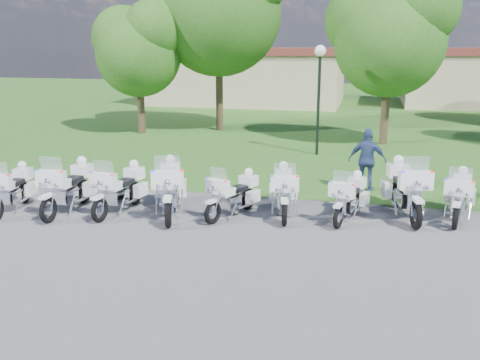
% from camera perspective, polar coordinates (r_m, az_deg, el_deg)
% --- Properties ---
extents(ground, '(100.00, 100.00, 0.00)m').
position_cam_1_polar(ground, '(13.04, -1.82, -5.28)').
color(ground, '#545459').
rests_on(ground, ground).
extents(grass_lawn, '(100.00, 48.00, 0.01)m').
position_cam_1_polar(grass_lawn, '(39.21, 9.02, 7.74)').
color(grass_lawn, '#34581B').
rests_on(grass_lawn, ground).
extents(motorcycle_0, '(0.98, 2.18, 1.48)m').
position_cam_1_polar(motorcycle_0, '(15.59, -23.12, -0.79)').
color(motorcycle_0, black).
rests_on(motorcycle_0, ground).
extents(motorcycle_1, '(0.82, 2.46, 1.65)m').
position_cam_1_polar(motorcycle_1, '(14.97, -17.81, -0.62)').
color(motorcycle_1, black).
rests_on(motorcycle_1, ground).
extents(motorcycle_2, '(0.92, 2.31, 1.55)m').
position_cam_1_polar(motorcycle_2, '(14.58, -12.65, -0.84)').
color(motorcycle_2, black).
rests_on(motorcycle_2, ground).
extents(motorcycle_3, '(1.38, 2.51, 1.75)m').
position_cam_1_polar(motorcycle_3, '(14.10, -7.52, -0.78)').
color(motorcycle_3, black).
rests_on(motorcycle_3, ground).
extents(motorcycle_4, '(1.19, 1.98, 1.41)m').
position_cam_1_polar(motorcycle_4, '(13.91, -0.65, -1.47)').
color(motorcycle_4, black).
rests_on(motorcycle_4, ground).
extents(motorcycle_5, '(1.02, 2.29, 1.55)m').
position_cam_1_polar(motorcycle_5, '(14.05, 4.69, -1.11)').
color(motorcycle_5, black).
rests_on(motorcycle_5, ground).
extents(motorcycle_6, '(1.00, 2.05, 1.40)m').
position_cam_1_polar(motorcycle_6, '(13.92, 11.58, -1.76)').
color(motorcycle_6, black).
rests_on(motorcycle_6, ground).
extents(motorcycle_7, '(1.21, 2.60, 1.77)m').
position_cam_1_polar(motorcycle_7, '(14.52, 17.20, -0.84)').
color(motorcycle_7, black).
rests_on(motorcycle_7, ground).
extents(motorcycle_8, '(1.01, 2.22, 1.51)m').
position_cam_1_polar(motorcycle_8, '(14.75, 22.37, -1.48)').
color(motorcycle_8, black).
rests_on(motorcycle_8, ground).
extents(lamp_post, '(0.44, 0.44, 4.33)m').
position_cam_1_polar(lamp_post, '(21.56, 8.48, 11.20)').
color(lamp_post, black).
rests_on(lamp_post, ground).
extents(tree_0, '(4.86, 4.15, 6.48)m').
position_cam_1_polar(tree_0, '(27.24, -10.85, 13.89)').
color(tree_0, '#38281C').
rests_on(tree_0, ground).
extents(tree_1, '(7.34, 6.26, 9.78)m').
position_cam_1_polar(tree_1, '(27.88, -2.40, 18.63)').
color(tree_1, '#38281C').
rests_on(tree_1, ground).
extents(tree_2, '(5.60, 4.78, 7.47)m').
position_cam_1_polar(tree_2, '(24.60, 15.64, 15.14)').
color(tree_2, '#38281C').
rests_on(tree_2, ground).
extents(building_west, '(14.56, 8.32, 4.10)m').
position_cam_1_polar(building_west, '(40.97, 0.73, 11.09)').
color(building_west, tan).
rests_on(building_west, ground).
extents(bystander_c, '(1.17, 0.57, 1.92)m').
position_cam_1_polar(bystander_c, '(16.57, 13.42, 2.04)').
color(bystander_c, navy).
rests_on(bystander_c, ground).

